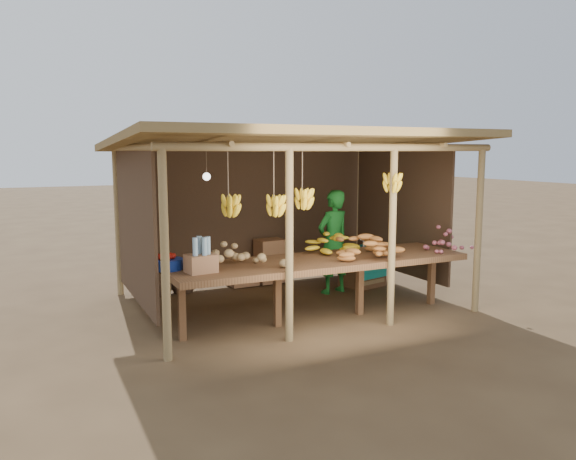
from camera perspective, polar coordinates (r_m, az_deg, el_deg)
name	(u,v)px	position (r m, az deg, el deg)	size (l,w,h in m)	color
ground	(288,302)	(8.14, 0.00, -7.34)	(60.00, 60.00, 0.00)	brown
stall_structure	(286,169)	(7.78, -0.23, 6.24)	(4.70, 3.50, 2.43)	#94794C
counter	(320,264)	(7.14, 3.29, -3.44)	(3.90, 1.05, 0.80)	brown
potato_heap	(240,252)	(6.58, -4.94, -2.28)	(0.96, 0.58, 0.36)	#96784D
sweet_potato_heap	(363,244)	(7.26, 7.61, -1.38)	(0.95, 0.57, 0.36)	#9F5F28
onion_heap	(448,238)	(8.03, 15.95, -0.74)	(0.70, 0.42, 0.35)	#AF5562
banana_pile	(331,239)	(7.60, 4.35, -0.93)	(0.69, 0.41, 0.35)	yellow
tomato_basin	(167,263)	(6.63, -12.16, -3.28)	(0.36, 0.36, 0.19)	navy
bottle_box	(201,259)	(6.39, -8.85, -2.90)	(0.35, 0.29, 0.41)	#A16C48
vendor	(333,242)	(8.54, 4.61, -1.20)	(0.58, 0.38, 1.58)	#176A21
tarp_crate	(363,266)	(9.12, 7.58, -3.62)	(0.78, 0.71, 0.79)	brown
carton_stack	(261,265)	(9.16, -2.75, -3.58)	(0.93, 0.36, 0.71)	#A16C48
burlap_sacks	(171,279)	(8.73, -11.78, -4.88)	(0.75, 0.39, 0.53)	#493322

